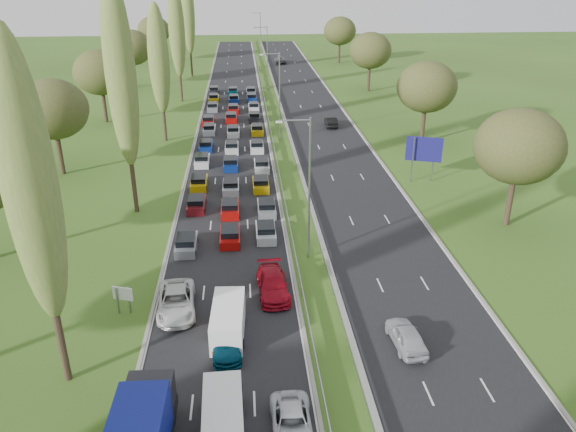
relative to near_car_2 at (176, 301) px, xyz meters
name	(u,v)px	position (x,y,z in m)	size (l,w,h in m)	color
ground	(279,136)	(10.25, 44.29, -0.81)	(260.00, 260.00, 0.00)	#325219
near_carriageway	(232,132)	(3.50, 46.79, -0.81)	(10.50, 215.00, 0.04)	black
far_carriageway	(323,130)	(17.00, 46.79, -0.81)	(10.50, 215.00, 0.04)	black
central_reservation	(278,128)	(10.25, 46.79, -0.26)	(2.36, 215.00, 0.32)	gray
lamp_columns	(280,97)	(10.25, 42.29, 5.19)	(0.18, 140.18, 12.00)	gray
poplar_row	(145,62)	(-5.75, 32.46, 11.58)	(2.80, 127.80, 22.44)	#2D2116
woodland_left	(43,117)	(-16.25, 26.91, 6.87)	(8.00, 166.00, 11.10)	#2D2116
woodland_right	(448,101)	(29.75, 30.96, 6.87)	(8.00, 153.00, 11.10)	#2D2116
traffic_queue_fill	(232,138)	(3.51, 42.00, -0.37)	(9.13, 69.16, 0.80)	slate
near_car_2	(176,301)	(0.00, 0.00, 0.00)	(2.61, 5.66, 1.57)	silver
near_car_7	(226,342)	(3.56, -4.78, -0.14)	(1.82, 4.47, 1.30)	#04344A
near_car_8	(225,327)	(3.49, -3.44, 0.02)	(1.90, 4.71, 1.61)	#B26A0B
near_car_10	(292,424)	(7.15, -12.09, -0.14)	(2.16, 4.69, 1.30)	silver
near_car_11	(273,284)	(6.94, 1.78, 0.00)	(2.20, 5.42, 1.57)	maroon
far_car_0	(406,336)	(15.16, -5.22, -0.05)	(1.75, 4.34, 1.48)	#A7ABB1
far_car_1	(331,122)	(18.50, 48.77, -0.03)	(1.60, 4.58, 1.51)	black
far_car_2	(280,60)	(15.01, 110.24, -0.02)	(2.55, 5.54, 1.54)	gray
white_van_front	(223,417)	(3.60, -11.70, 0.27)	(2.06, 5.24, 2.11)	silver
white_van_rear	(228,318)	(3.71, -2.78, 0.28)	(2.06, 5.25, 2.11)	white
info_sign	(123,296)	(-3.65, 0.07, 0.56)	(1.46, 0.56, 2.10)	gray
direction_sign	(424,151)	(25.15, 24.35, 2.76)	(3.80, 1.43, 5.20)	gray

